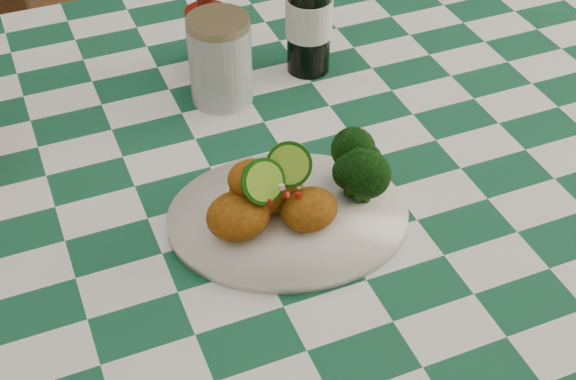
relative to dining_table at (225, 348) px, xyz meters
name	(u,v)px	position (x,y,z in m)	size (l,w,h in m)	color
dining_table	(225,348)	(0.00, 0.00, 0.00)	(1.66, 1.06, 0.79)	#155035
plate	(288,218)	(0.06, -0.14, 0.40)	(0.30, 0.23, 0.02)	white
fried_chicken_pile	(277,187)	(0.04, -0.14, 0.46)	(0.14, 0.11, 0.09)	#9C5A0F
broccoli_side	(357,166)	(0.15, -0.13, 0.45)	(0.09, 0.09, 0.07)	black
ketchup_bottle	(208,25)	(0.08, 0.24, 0.46)	(0.07, 0.07, 0.14)	#6B0D05
mason_jar	(220,60)	(0.07, 0.14, 0.46)	(0.09, 0.09, 0.13)	#B2BCBA
wooden_chair_right	(225,61)	(0.24, 0.68, 0.10)	(0.45, 0.47, 0.98)	#472814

